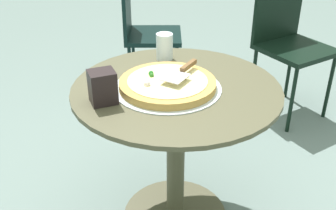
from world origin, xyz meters
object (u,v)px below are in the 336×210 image
pizza_server (182,71)px  patio_chair_far (142,25)px  patio_table (176,132)px  drinking_cup (164,47)px  pizza_on_tray (168,85)px  patio_chair_near (288,35)px  napkin_dispenser (103,87)px

pizza_server → patio_chair_far: (-0.30, -1.28, -0.24)m
patio_table → drinking_cup: size_ratio=6.98×
patio_chair_far → drinking_cup: bearing=75.5°
patio_table → pizza_on_tray: (0.04, 0.00, 0.23)m
patio_chair_near → patio_table: bearing=31.6°
pizza_on_tray → drinking_cup: 0.30m
patio_chair_far → patio_table: bearing=75.8°
patio_chair_near → patio_chair_far: 0.97m
patio_table → pizza_on_tray: pizza_on_tray is taller
pizza_server → patio_chair_far: size_ratio=0.23×
pizza_server → drinking_cup: size_ratio=1.69×
patio_table → napkin_dispenser: napkin_dispenser is taller
pizza_on_tray → napkin_dispenser: napkin_dispenser is taller
pizza_server → drinking_cup: 0.27m
pizza_on_tray → patio_chair_near: 1.31m
drinking_cup → pizza_server: bearing=82.0°
pizza_server → drinking_cup: bearing=-98.0°
pizza_server → drinking_cup: (-0.04, -0.27, -0.00)m
pizza_on_tray → patio_chair_near: patio_chair_near is taller
napkin_dispenser → pizza_on_tray: bearing=2.5°
drinking_cup → napkin_dispenser: size_ratio=0.97×
patio_chair_far → pizza_server: bearing=76.8°
patio_table → drinking_cup: 0.39m
patio_table → patio_chair_far: (-0.33, -1.29, 0.02)m
napkin_dispenser → patio_chair_near: patio_chair_near is taller
drinking_cup → napkin_dispenser: napkin_dispenser is taller
patio_table → drinking_cup: (-0.06, -0.27, 0.27)m
patio_chair_near → patio_chair_far: size_ratio=1.03×
patio_chair_near → pizza_on_tray: bearing=30.9°
pizza_server → drinking_cup: drinking_cup is taller
napkin_dispenser → patio_chair_far: 1.46m
patio_table → pizza_server: pizza_server is taller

